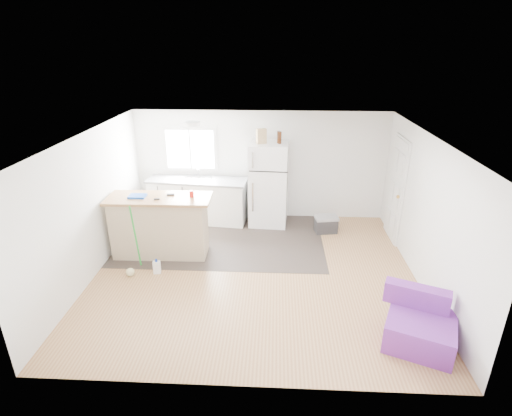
{
  "coord_description": "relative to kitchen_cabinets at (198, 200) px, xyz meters",
  "views": [
    {
      "loc": [
        0.33,
        -5.99,
        3.74
      ],
      "look_at": [
        -0.01,
        0.7,
        0.93
      ],
      "focal_mm": 28.0,
      "sensor_mm": 36.0,
      "label": 1
    }
  ],
  "objects": [
    {
      "name": "tool_b",
      "position": [
        -0.39,
        -1.69,
        0.67
      ],
      "size": [
        0.1,
        0.05,
        0.03
      ],
      "primitive_type": "cube",
      "rotation": [
        0.0,
        0.0,
        0.13
      ],
      "color": "black",
      "rests_on": "peninsula"
    },
    {
      "name": "cleaner_jug",
      "position": [
        -0.32,
        -2.27,
        -0.37
      ],
      "size": [
        0.14,
        0.11,
        0.27
      ],
      "rotation": [
        0.0,
        0.0,
        0.16
      ],
      "color": "white",
      "rests_on": "floor"
    },
    {
      "name": "peninsula",
      "position": [
        -0.42,
        -1.57,
        0.09
      ],
      "size": [
        1.88,
        0.75,
        1.15
      ],
      "rotation": [
        0.0,
        0.0,
        0.02
      ],
      "color": "tan",
      "rests_on": "floor"
    },
    {
      "name": "refrigerator",
      "position": [
        1.56,
        -0.06,
        0.41
      ],
      "size": [
        0.85,
        0.81,
        1.81
      ],
      "rotation": [
        0.0,
        0.0,
        -0.07
      ],
      "color": "white",
      "rests_on": "floor"
    },
    {
      "name": "vinyl_zone",
      "position": [
        0.65,
        -0.91,
        -0.49
      ],
      "size": [
        4.05,
        2.5,
        0.0
      ],
      "primitive_type": "cube",
      "color": "#302824",
      "rests_on": "floor"
    },
    {
      "name": "interior_door",
      "position": [
        4.1,
        -0.61,
        0.52
      ],
      "size": [
        0.11,
        0.92,
        2.1
      ],
      "color": "white",
      "rests_on": "right_wall"
    },
    {
      "name": "room",
      "position": [
        1.37,
        -2.16,
        0.71
      ],
      "size": [
        5.51,
        5.01,
        2.41
      ],
      "color": "#996440",
      "rests_on": "ground"
    },
    {
      "name": "mop",
      "position": [
        -0.73,
        -2.33,
        -0.26
      ],
      "size": [
        0.24,
        0.37,
        1.32
      ],
      "rotation": [
        0.0,
        0.0,
        0.18
      ],
      "color": "green",
      "rests_on": "floor"
    },
    {
      "name": "blue_tray",
      "position": [
        -0.77,
        -1.58,
        0.67
      ],
      "size": [
        0.3,
        0.22,
        0.04
      ],
      "primitive_type": "cube",
      "rotation": [
        0.0,
        0.0,
        0.01
      ],
      "color": "#1347B6",
      "rests_on": "peninsula"
    },
    {
      "name": "window",
      "position": [
        -0.18,
        0.32,
        1.06
      ],
      "size": [
        1.18,
        0.06,
        0.98
      ],
      "color": "white",
      "rests_on": "back_wall"
    },
    {
      "name": "purple_seat",
      "position": [
        3.65,
        -3.78,
        -0.24
      ],
      "size": [
        1.09,
        1.08,
        0.7
      ],
      "rotation": [
        0.0,
        0.0,
        -0.39
      ],
      "color": "purple",
      "rests_on": "floor"
    },
    {
      "name": "cooler",
      "position": [
        2.79,
        -0.47,
        -0.31
      ],
      "size": [
        0.51,
        0.39,
        0.36
      ],
      "rotation": [
        0.0,
        0.0,
        0.16
      ],
      "color": "#2A2A2C",
      "rests_on": "floor"
    },
    {
      "name": "tool_a",
      "position": [
        -0.2,
        -1.46,
        0.67
      ],
      "size": [
        0.15,
        0.08,
        0.03
      ],
      "primitive_type": "cube",
      "rotation": [
        0.0,
        0.0,
        0.21
      ],
      "color": "black",
      "rests_on": "peninsula"
    },
    {
      "name": "bottle_left",
      "position": [
        1.78,
        -0.14,
        1.44
      ],
      "size": [
        0.09,
        0.09,
        0.25
      ],
      "primitive_type": "cylinder",
      "rotation": [
        0.0,
        0.0,
        -0.29
      ],
      "color": "#3C1B0B",
      "rests_on": "refrigerator"
    },
    {
      "name": "cardboard_box",
      "position": [
        1.4,
        -0.13,
        1.46
      ],
      "size": [
        0.22,
        0.17,
        0.3
      ],
      "primitive_type": "cube",
      "rotation": [
        0.0,
        0.0,
        0.38
      ],
      "color": "tan",
      "rests_on": "refrigerator"
    },
    {
      "name": "kitchen_cabinets",
      "position": [
        0.0,
        0.0,
        0.0
      ],
      "size": [
        2.23,
        0.89,
        1.26
      ],
      "rotation": [
        0.0,
        0.0,
        -0.1
      ],
      "color": "white",
      "rests_on": "floor"
    },
    {
      "name": "red_cup",
      "position": [
        0.2,
        -1.52,
        0.72
      ],
      "size": [
        0.1,
        0.1,
        0.12
      ],
      "primitive_type": "cylinder",
      "rotation": [
        0.0,
        0.0,
        0.3
      ],
      "color": "red",
      "rests_on": "peninsula"
    },
    {
      "name": "ceiling_fixture",
      "position": [
        0.17,
        -0.96,
        1.87
      ],
      "size": [
        0.3,
        0.3,
        0.07
      ],
      "primitive_type": "cylinder",
      "color": "white",
      "rests_on": "ceiling"
    },
    {
      "name": "bottle_right",
      "position": [
        1.76,
        -0.08,
        1.44
      ],
      "size": [
        0.08,
        0.08,
        0.25
      ],
      "primitive_type": "cylinder",
      "rotation": [
        0.0,
        0.0,
        0.23
      ],
      "color": "#3C1B0B",
      "rests_on": "refrigerator"
    }
  ]
}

